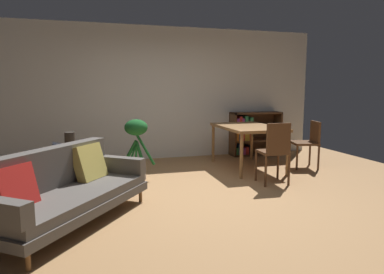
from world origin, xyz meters
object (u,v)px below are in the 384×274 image
at_px(media_console, 76,165).
at_px(bookshelf, 251,134).
at_px(open_laptop, 70,146).
at_px(dining_chair_near, 308,141).
at_px(desk_speaker, 70,141).
at_px(dining_chair_far, 275,149).
at_px(fabric_couch, 63,188).
at_px(dining_table, 248,130).
at_px(potted_floor_plant, 136,145).

height_order(media_console, bookshelf, bookshelf).
height_order(open_laptop, dining_chair_near, dining_chair_near).
distance_m(open_laptop, bookshelf, 3.89).
distance_m(media_console, desk_speaker, 0.48).
height_order(dining_chair_far, bookshelf, dining_chair_far).
height_order(fabric_couch, bookshelf, bookshelf).
bearing_deg(dining_table, bookshelf, 61.45).
bearing_deg(dining_chair_near, bookshelf, 107.62).
bearing_deg(dining_chair_near, open_laptop, 177.50).
height_order(desk_speaker, dining_chair_far, dining_chair_far).
distance_m(media_console, dining_chair_near, 4.07).
distance_m(potted_floor_plant, dining_chair_near, 3.14).
relative_size(media_console, open_laptop, 2.17).
xyz_separation_m(desk_speaker, dining_chair_near, (4.12, 0.10, -0.18)).
bearing_deg(dining_table, dining_chair_near, -13.93).
bearing_deg(desk_speaker, dining_table, 6.96).
bearing_deg(dining_table, dining_chair_far, -93.76).
bearing_deg(media_console, fabric_couch, -91.56).
relative_size(fabric_couch, open_laptop, 4.24).
xyz_separation_m(media_console, dining_chair_far, (2.90, -0.98, 0.27)).
xyz_separation_m(fabric_couch, media_console, (0.05, 1.70, -0.11)).
xyz_separation_m(desk_speaker, dining_table, (3.03, 0.37, 0.03)).
xyz_separation_m(dining_table, dining_chair_far, (-0.07, -1.12, -0.17)).
height_order(fabric_couch, dining_chair_far, dining_chair_far).
bearing_deg(dining_chair_near, desk_speaker, -178.62).
bearing_deg(open_laptop, dining_table, 1.69).
relative_size(dining_table, dining_chair_near, 1.71).
bearing_deg(dining_chair_near, potted_floor_plant, -179.76).
relative_size(media_console, dining_chair_near, 1.21).
relative_size(desk_speaker, bookshelf, 0.24).
height_order(dining_table, dining_chair_near, dining_chair_near).
bearing_deg(dining_chair_near, dining_table, 166.07).
height_order(dining_chair_near, bookshelf, bookshelf).
bearing_deg(desk_speaker, dining_chair_far, -14.17).
distance_m(desk_speaker, potted_floor_plant, 0.99).
relative_size(fabric_couch, potted_floor_plant, 2.10).
relative_size(dining_chair_near, bookshelf, 0.76).
distance_m(fabric_couch, bookshelf, 4.73).
distance_m(dining_table, bookshelf, 1.35).
relative_size(fabric_couch, dining_table, 1.39).
bearing_deg(dining_chair_far, dining_table, 86.24).
xyz_separation_m(fabric_couch, bookshelf, (3.66, 3.00, 0.08)).
relative_size(open_laptop, dining_chair_far, 0.51).
relative_size(media_console, bookshelf, 0.93).
relative_size(desk_speaker, dining_chair_far, 0.28).
height_order(desk_speaker, potted_floor_plant, potted_floor_plant).
height_order(media_console, dining_chair_far, dining_chair_far).
bearing_deg(fabric_couch, dining_chair_far, 13.74).
height_order(fabric_couch, dining_chair_near, dining_chair_near).
xyz_separation_m(potted_floor_plant, dining_chair_near, (3.14, 0.01, -0.06)).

